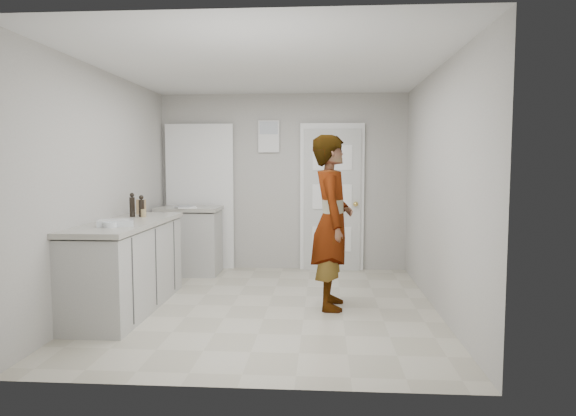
# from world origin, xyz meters

# --- Properties ---
(ground) EXTENTS (4.00, 4.00, 0.00)m
(ground) POSITION_xyz_m (0.00, 0.00, 0.00)
(ground) COLOR #AEA891
(ground) RESTS_ON ground
(room_shell) EXTENTS (4.00, 4.00, 4.00)m
(room_shell) POSITION_xyz_m (-0.17, 1.95, 1.02)
(room_shell) COLOR #A8A59E
(room_shell) RESTS_ON ground
(main_counter) EXTENTS (0.64, 1.96, 0.93)m
(main_counter) POSITION_xyz_m (-1.45, -0.20, 0.43)
(main_counter) COLOR beige
(main_counter) RESTS_ON ground
(side_counter) EXTENTS (0.84, 0.61, 0.93)m
(side_counter) POSITION_xyz_m (-1.25, 1.55, 0.43)
(side_counter) COLOR beige
(side_counter) RESTS_ON ground
(person) EXTENTS (0.44, 0.66, 1.81)m
(person) POSITION_xyz_m (0.67, 0.02, 0.91)
(person) COLOR silver
(person) RESTS_ON ground
(cake_mix_box) EXTENTS (0.11, 0.06, 0.17)m
(cake_mix_box) POSITION_xyz_m (-1.55, 0.52, 1.01)
(cake_mix_box) COLOR #A48352
(cake_mix_box) RESTS_ON main_counter
(spice_jar) EXTENTS (0.06, 0.06, 0.09)m
(spice_jar) POSITION_xyz_m (-1.41, 0.21, 0.97)
(spice_jar) COLOR tan
(spice_jar) RESTS_ON main_counter
(oil_cruet_a) EXTENTS (0.06, 0.06, 0.24)m
(oil_cruet_a) POSITION_xyz_m (-1.44, 0.23, 1.04)
(oil_cruet_a) COLOR black
(oil_cruet_a) RESTS_ON main_counter
(oil_cruet_b) EXTENTS (0.06, 0.06, 0.27)m
(oil_cruet_b) POSITION_xyz_m (-1.55, 0.23, 1.05)
(oil_cruet_b) COLOR black
(oil_cruet_b) RESTS_ON main_counter
(baking_dish) EXTENTS (0.39, 0.33, 0.06)m
(baking_dish) POSITION_xyz_m (-1.40, -0.60, 0.95)
(baking_dish) COLOR silver
(baking_dish) RESTS_ON main_counter
(egg_bowl) EXTENTS (0.12, 0.12, 0.05)m
(egg_bowl) POSITION_xyz_m (-1.40, -0.72, 0.95)
(egg_bowl) COLOR silver
(egg_bowl) RESTS_ON main_counter
(papers) EXTENTS (0.33, 0.37, 0.01)m
(papers) POSITION_xyz_m (-1.24, 1.41, 0.93)
(papers) COLOR white
(papers) RESTS_ON side_counter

